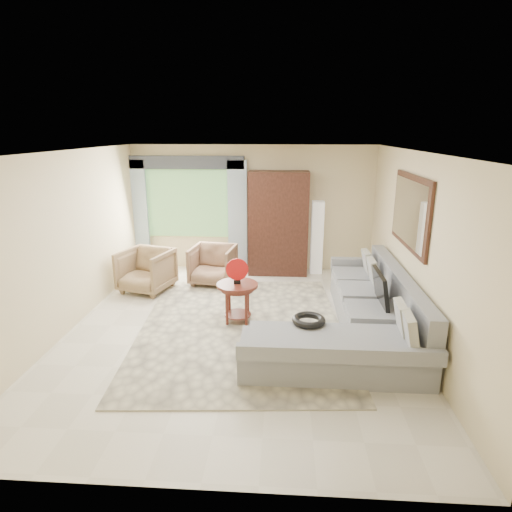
# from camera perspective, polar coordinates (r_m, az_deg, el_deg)

# --- Properties ---
(ground) EXTENTS (6.00, 6.00, 0.00)m
(ground) POSITION_cam_1_polar(r_m,az_deg,el_deg) (6.52, -2.43, -9.72)
(ground) COLOR silver
(ground) RESTS_ON ground
(area_rug) EXTENTS (3.27, 4.20, 0.02)m
(area_rug) POSITION_cam_1_polar(r_m,az_deg,el_deg) (6.55, -1.95, -9.48)
(area_rug) COLOR beige
(area_rug) RESTS_ON ground
(sectional_sofa) EXTENTS (2.30, 3.46, 0.90)m
(sectional_sofa) POSITION_cam_1_polar(r_m,az_deg,el_deg) (6.31, 13.85, -8.31)
(sectional_sofa) COLOR gray
(sectional_sofa) RESTS_ON ground
(tv_screen) EXTENTS (0.14, 0.74, 0.48)m
(tv_screen) POSITION_cam_1_polar(r_m,az_deg,el_deg) (6.33, 16.29, -4.15)
(tv_screen) COLOR black
(tv_screen) RESTS_ON sectional_sofa
(garden_hose) EXTENTS (0.43, 0.43, 0.09)m
(garden_hose) POSITION_cam_1_polar(r_m,az_deg,el_deg) (5.56, 7.05, -8.48)
(garden_hose) COLOR black
(garden_hose) RESTS_ON sectional_sofa
(coffee_table) EXTENTS (0.63, 0.63, 0.63)m
(coffee_table) POSITION_cam_1_polar(r_m,az_deg,el_deg) (6.63, -2.48, -6.15)
(coffee_table) COLOR #4E1B14
(coffee_table) RESTS_ON ground
(red_disc) EXTENTS (0.34, 0.05, 0.34)m
(red_disc) POSITION_cam_1_polar(r_m,az_deg,el_deg) (6.44, -2.54, -1.79)
(red_disc) COLOR red
(red_disc) RESTS_ON coffee_table
(armchair_left) EXTENTS (1.05, 1.07, 0.79)m
(armchair_left) POSITION_cam_1_polar(r_m,az_deg,el_deg) (8.13, -14.43, -1.87)
(armchair_left) COLOR olive
(armchair_left) RESTS_ON ground
(armchair_right) EXTENTS (0.90, 0.92, 0.75)m
(armchair_right) POSITION_cam_1_polar(r_m,az_deg,el_deg) (8.30, -5.76, -1.18)
(armchair_right) COLOR brown
(armchair_right) RESTS_ON ground
(potted_plant) EXTENTS (0.51, 0.44, 0.55)m
(potted_plant) POSITION_cam_1_polar(r_m,az_deg,el_deg) (9.10, -14.01, -0.67)
(potted_plant) COLOR #999999
(potted_plant) RESTS_ON ground
(armoire) EXTENTS (1.20, 0.55, 2.10)m
(armoire) POSITION_cam_1_polar(r_m,az_deg,el_deg) (8.73, 2.99, 4.35)
(armoire) COLOR black
(armoire) RESTS_ON ground
(floor_lamp) EXTENTS (0.24, 0.24, 1.50)m
(floor_lamp) POSITION_cam_1_polar(r_m,az_deg,el_deg) (8.89, 8.13, 2.43)
(floor_lamp) COLOR silver
(floor_lamp) RESTS_ON ground
(window) EXTENTS (1.80, 0.04, 1.40)m
(window) POSITION_cam_1_polar(r_m,az_deg,el_deg) (9.14, -9.04, 6.94)
(window) COLOR #669E59
(window) RESTS_ON wall_back
(curtain_left) EXTENTS (0.40, 0.08, 2.30)m
(curtain_left) POSITION_cam_1_polar(r_m,az_deg,el_deg) (9.38, -15.39, 5.25)
(curtain_left) COLOR #9EB7CC
(curtain_left) RESTS_ON ground
(curtain_right) EXTENTS (0.40, 0.08, 2.30)m
(curtain_right) POSITION_cam_1_polar(r_m,az_deg,el_deg) (8.92, -2.48, 5.27)
(curtain_right) COLOR #9EB7CC
(curtain_right) RESTS_ON ground
(valance) EXTENTS (2.40, 0.12, 0.26)m
(valance) POSITION_cam_1_polar(r_m,az_deg,el_deg) (8.97, -9.39, 12.23)
(valance) COLOR #1E232D
(valance) RESTS_ON wall_back
(wall_mirror) EXTENTS (0.05, 1.70, 1.05)m
(wall_mirror) POSITION_cam_1_polar(r_m,az_deg,el_deg) (6.53, 19.87, 5.54)
(wall_mirror) COLOR black
(wall_mirror) RESTS_ON wall_right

